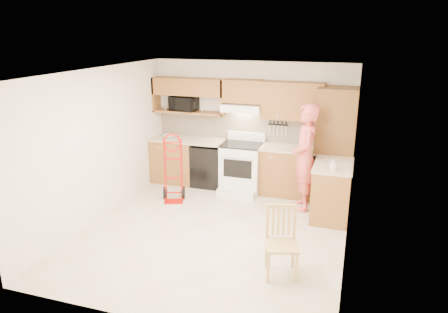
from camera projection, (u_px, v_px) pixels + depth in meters
The scene contains 28 objects.
floor at pixel (214, 232), 6.69m from camera, with size 4.00×4.50×0.02m, color beige.
ceiling at pixel (213, 71), 5.95m from camera, with size 4.00×4.50×0.02m, color white.
wall_back at pixel (251, 125), 8.38m from camera, with size 4.00×0.02×2.50m, color white.
wall_front at pixel (141, 218), 4.26m from camera, with size 4.00×0.02×2.50m, color white.
wall_left at pixel (98, 145), 6.91m from camera, with size 0.02×4.50×2.50m, color white.
wall_right at pixel (353, 169), 5.73m from camera, with size 0.02×4.50×2.50m, color white.
backsplash at pixel (251, 128), 8.37m from camera, with size 3.92×0.03×0.55m, color beige.
lower_cab_left at pixel (175, 160), 8.78m from camera, with size 0.90×0.60×0.90m, color brown.
dishwasher at pixel (209, 165), 8.57m from camera, with size 0.60×0.60×0.85m, color black.
lower_cab_right at pixel (288, 172), 8.09m from camera, with size 1.14×0.60×0.90m, color brown.
countertop_left at pixel (187, 140), 8.56m from camera, with size 1.50×0.63×0.04m, color #C2B39B.
countertop_right at pixel (289, 148), 7.95m from camera, with size 1.14×0.63×0.04m, color #C2B39B.
cab_return_right at pixel (331, 192), 7.10m from camera, with size 0.60×1.00×0.90m, color brown.
countertop_return at pixel (334, 165), 6.96m from camera, with size 0.63×1.00×0.04m, color #C2B39B.
pantry_tall at pixel (334, 145), 7.67m from camera, with size 0.70×0.60×2.10m, color brown.
upper_cab_left at pixel (189, 87), 8.37m from camera, with size 1.50×0.33×0.34m, color brown.
upper_shelf_mw at pixel (189, 112), 8.52m from camera, with size 1.50×0.33×0.04m, color brown.
upper_cab_center at pixel (243, 91), 8.05m from camera, with size 0.76×0.33×0.44m, color brown.
upper_cab_right at pixel (293, 101), 7.81m from camera, with size 1.14×0.33×0.70m, color brown.
range_hood at pixel (242, 108), 8.08m from camera, with size 0.76×0.46×0.14m, color white.
knife_strip at pixel (278, 128), 8.17m from camera, with size 0.40×0.05×0.29m, color black, non-canonical shape.
microwave at pixel (184, 103), 8.51m from camera, with size 0.54×0.37×0.30m, color black.
range at pixel (241, 164), 8.17m from camera, with size 0.76×1.00×1.13m, color white, non-canonical shape.
person at pixel (305, 158), 7.29m from camera, with size 0.69×0.45×1.89m, color #DB574F.
hand_truck at pixel (173, 171), 7.73m from camera, with size 0.46×0.42×1.16m, color #B20E06, non-canonical shape.
dining_chair at pixel (282, 243), 5.39m from camera, with size 0.41×0.45×0.91m, color tan, non-canonical shape.
soap_bottle at pixel (333, 165), 6.62m from camera, with size 0.09×0.09×0.19m, color white.
bowl at pixel (169, 136), 8.67m from camera, with size 0.22×0.22×0.05m, color white.
Camera 1 is at (2.00, -5.71, 3.09)m, focal length 33.74 mm.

